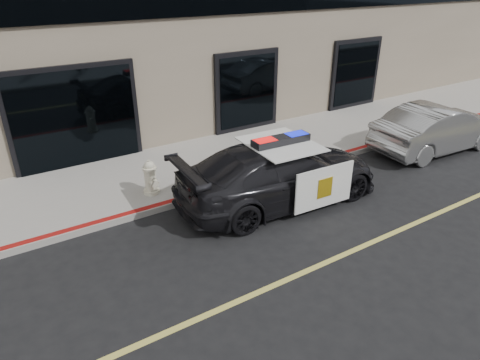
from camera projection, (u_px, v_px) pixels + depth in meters
ground at (248, 297)px, 7.33m from camera, size 120.00×120.00×0.00m
sidewalk_n at (139, 179)px, 11.27m from camera, size 60.00×3.50×0.15m
police_car at (280, 173)px, 10.07m from camera, size 2.62×5.26×1.65m
silver_sedan at (438, 128)px, 12.98m from camera, size 2.06×4.56×1.44m
fire_hydrant at (151, 178)px, 10.24m from camera, size 0.39×0.54×0.87m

